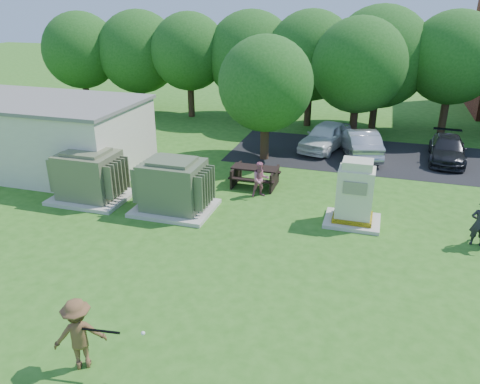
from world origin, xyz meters
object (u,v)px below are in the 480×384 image
(transformer_right, at_px, (174,187))
(transformer_left, at_px, (90,177))
(car_dark, at_px, (447,149))
(picnic_table, at_px, (255,174))
(car_silver_a, at_px, (360,142))
(car_white, at_px, (326,136))
(person_by_generator, at_px, (480,223))
(person_at_picnic, at_px, (260,179))
(batter, at_px, (79,334))
(generator_cabinet, at_px, (355,196))

(transformer_right, bearing_deg, transformer_left, 180.00)
(car_dark, bearing_deg, picnic_table, -140.35)
(transformer_right, distance_m, car_dark, 14.19)
(picnic_table, relative_size, car_silver_a, 0.46)
(transformer_left, relative_size, car_dark, 0.73)
(car_white, distance_m, car_dark, 6.09)
(person_by_generator, bearing_deg, person_at_picnic, -13.04)
(person_at_picnic, bearing_deg, batter, -126.62)
(transformer_left, xyz_separation_m, transformer_right, (3.70, 0.00, 0.00))
(person_by_generator, bearing_deg, car_dark, -89.07)
(batter, distance_m, person_by_generator, 12.68)
(transformer_left, relative_size, person_by_generator, 1.88)
(generator_cabinet, xyz_separation_m, batter, (-5.22, -9.10, -0.19))
(transformer_left, height_order, transformer_right, same)
(picnic_table, xyz_separation_m, car_white, (2.23, 6.22, 0.18))
(generator_cabinet, bearing_deg, car_white, 103.85)
(car_white, relative_size, car_dark, 1.02)
(picnic_table, height_order, person_at_picnic, person_at_picnic)
(person_by_generator, bearing_deg, car_silver_a, -62.56)
(transformer_left, bearing_deg, picnic_table, 28.98)
(person_at_picnic, xyz_separation_m, car_dark, (7.80, 7.13, -0.15))
(batter, bearing_deg, car_silver_a, -138.32)
(person_by_generator, xyz_separation_m, car_silver_a, (-4.40, 8.50, -0.08))
(person_by_generator, height_order, person_at_picnic, person_by_generator)
(generator_cabinet, height_order, person_at_picnic, generator_cabinet)
(transformer_right, xyz_separation_m, car_white, (4.55, 9.55, -0.25))
(transformer_left, bearing_deg, car_white, 49.19)
(car_silver_a, bearing_deg, picnic_table, 38.38)
(transformer_left, relative_size, person_at_picnic, 2.01)
(generator_cabinet, bearing_deg, person_by_generator, -6.74)
(batter, xyz_separation_m, car_silver_a, (4.91, 17.11, -0.15))
(transformer_right, bearing_deg, car_white, 64.54)
(person_at_picnic, distance_m, car_white, 7.49)
(generator_cabinet, distance_m, car_white, 8.93)
(person_by_generator, relative_size, person_at_picnic, 1.07)
(car_silver_a, xyz_separation_m, car_dark, (4.26, 0.49, -0.12))
(person_at_picnic, relative_size, car_silver_a, 0.34)
(transformer_left, distance_m, batter, 9.70)
(transformer_right, height_order, picnic_table, transformer_right)
(car_dark, bearing_deg, person_at_picnic, -133.97)
(generator_cabinet, bearing_deg, transformer_right, -172.42)
(generator_cabinet, bearing_deg, car_dark, 65.08)
(person_at_picnic, bearing_deg, car_dark, 13.28)
(car_silver_a, height_order, car_dark, car_silver_a)
(transformer_right, xyz_separation_m, car_silver_a, (6.37, 8.90, -0.25))
(transformer_left, height_order, car_dark, transformer_left)
(person_at_picnic, bearing_deg, picnic_table, 86.64)
(transformer_left, distance_m, transformer_right, 3.70)
(person_by_generator, bearing_deg, generator_cabinet, -6.66)
(transformer_left, relative_size, generator_cabinet, 1.24)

